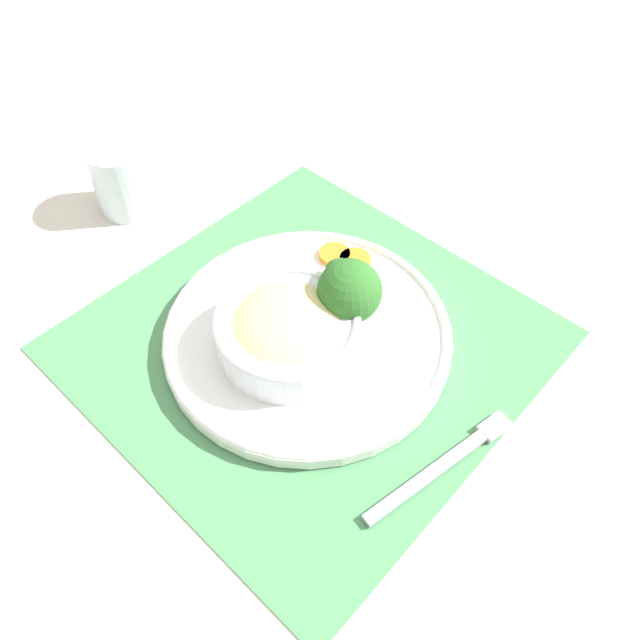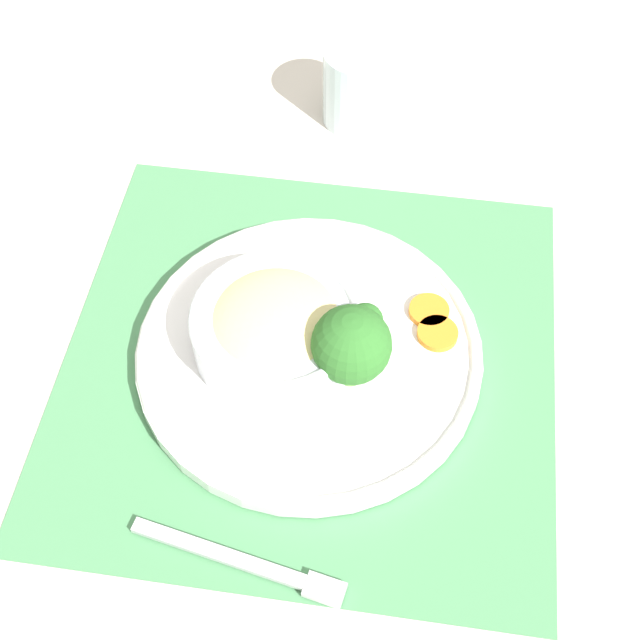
{
  "view_description": "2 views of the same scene",
  "coord_description": "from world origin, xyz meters",
  "px_view_note": "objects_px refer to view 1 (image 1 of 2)",
  "views": [
    {
      "loc": [
        0.31,
        -0.3,
        0.56
      ],
      "look_at": [
        0.02,
        0.0,
        0.05
      ],
      "focal_mm": 35.0,
      "sensor_mm": 36.0,
      "label": 1
    },
    {
      "loc": [
        0.45,
        0.08,
        0.7
      ],
      "look_at": [
        -0.02,
        0.01,
        0.04
      ],
      "focal_mm": 50.0,
      "sensor_mm": 36.0,
      "label": 2
    }
  ],
  "objects_px": {
    "broccoli_floret": "(349,291)",
    "water_glass": "(126,181)",
    "fork": "(454,457)",
    "bowl": "(287,329)"
  },
  "relations": [
    {
      "from": "broccoli_floret",
      "to": "water_glass",
      "type": "bearing_deg",
      "value": -173.92
    },
    {
      "from": "water_glass",
      "to": "fork",
      "type": "xyz_separation_m",
      "value": [
        0.55,
        -0.01,
        -0.03
      ]
    },
    {
      "from": "bowl",
      "to": "broccoli_floret",
      "type": "height_order",
      "value": "broccoli_floret"
    },
    {
      "from": "broccoli_floret",
      "to": "water_glass",
      "type": "distance_m",
      "value": 0.37
    },
    {
      "from": "bowl",
      "to": "water_glass",
      "type": "xyz_separation_m",
      "value": [
        -0.34,
        0.03,
        -0.01
      ]
    },
    {
      "from": "broccoli_floret",
      "to": "water_glass",
      "type": "height_order",
      "value": "broccoli_floret"
    },
    {
      "from": "bowl",
      "to": "broccoli_floret",
      "type": "bearing_deg",
      "value": 72.03
    },
    {
      "from": "bowl",
      "to": "water_glass",
      "type": "bearing_deg",
      "value": 174.49
    },
    {
      "from": "fork",
      "to": "water_glass",
      "type": "bearing_deg",
      "value": -170.84
    },
    {
      "from": "bowl",
      "to": "broccoli_floret",
      "type": "xyz_separation_m",
      "value": [
        0.02,
        0.07,
        0.02
      ]
    }
  ]
}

